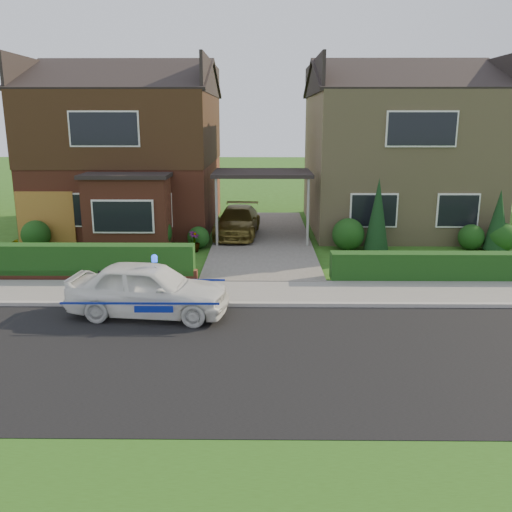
{
  "coord_description": "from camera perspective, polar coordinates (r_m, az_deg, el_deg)",
  "views": [
    {
      "loc": [
        -0.02,
        -10.3,
        4.76
      ],
      "look_at": [
        -0.17,
        3.5,
        1.26
      ],
      "focal_mm": 38.0,
      "sensor_mm": 36.0,
      "label": 1
    }
  ],
  "objects": [
    {
      "name": "hedge_left",
      "position": [
        17.44,
        -18.8,
        -2.38
      ],
      "size": [
        7.5,
        0.55,
        0.9
      ],
      "primitive_type": "cube",
      "color": "#163611",
      "rests_on": "ground"
    },
    {
      "name": "potted_plant_b",
      "position": [
        20.24,
        -24.2,
        0.5
      ],
      "size": [
        0.55,
        0.54,
        0.77
      ],
      "primitive_type": "imported",
      "rotation": [
        0.0,
        0.0,
        0.73
      ],
      "color": "gray",
      "rests_on": "ground"
    },
    {
      "name": "garage_door",
      "position": [
        22.18,
        -21.23,
        3.65
      ],
      "size": [
        2.2,
        0.1,
        2.1
      ],
      "primitive_type": "cube",
      "color": "brown",
      "rests_on": "ground"
    },
    {
      "name": "shrub_left_mid",
      "position": [
        20.41,
        -10.66,
        2.41
      ],
      "size": [
        1.32,
        1.32,
        1.32
      ],
      "primitive_type": "sphere",
      "color": "#163611",
      "rests_on": "ground"
    },
    {
      "name": "hedge_right",
      "position": [
        17.36,
        20.19,
        -2.57
      ],
      "size": [
        7.5,
        0.55,
        0.8
      ],
      "primitive_type": "cube",
      "color": "#163611",
      "rests_on": "ground"
    },
    {
      "name": "sidewalk",
      "position": [
        15.15,
        0.66,
        -3.87
      ],
      "size": [
        60.0,
        2.0,
        0.1
      ],
      "primitive_type": "cube",
      "color": "slate",
      "rests_on": "ground"
    },
    {
      "name": "conifer_a",
      "position": [
        20.25,
        12.66,
        4.06
      ],
      "size": [
        0.9,
        0.9,
        2.6
      ],
      "primitive_type": "cone",
      "color": "black",
      "rests_on": "ground"
    },
    {
      "name": "dwarf_wall",
      "position": [
        17.25,
        -19.0,
        -1.94
      ],
      "size": [
        7.7,
        0.25,
        0.36
      ],
      "primitive_type": "cube",
      "color": "brown",
      "rests_on": "ground"
    },
    {
      "name": "shrub_left_near",
      "position": [
        20.5,
        -6.08,
        1.95
      ],
      "size": [
        0.84,
        0.84,
        0.84
      ],
      "primitive_type": "sphere",
      "color": "#163611",
      "rests_on": "ground"
    },
    {
      "name": "conifer_b",
      "position": [
        21.63,
        24.12,
        3.26
      ],
      "size": [
        0.9,
        0.9,
        2.2
      ],
      "primitive_type": "cone",
      "color": "black",
      "rests_on": "ground"
    },
    {
      "name": "road",
      "position": [
        11.34,
        0.67,
        -10.56
      ],
      "size": [
        60.0,
        6.0,
        0.02
      ],
      "primitive_type": "cube",
      "color": "black",
      "rests_on": "ground"
    },
    {
      "name": "driveway_car",
      "position": [
        22.1,
        -1.95,
        3.66
      ],
      "size": [
        1.93,
        4.12,
        1.16
      ],
      "primitive_type": "imported",
      "rotation": [
        0.0,
        0.0,
        -0.08
      ],
      "color": "brown",
      "rests_on": "driveway"
    },
    {
      "name": "carport_link",
      "position": [
        21.36,
        0.66,
        8.59
      ],
      "size": [
        3.8,
        3.0,
        2.77
      ],
      "color": "black",
      "rests_on": "ground"
    },
    {
      "name": "house_right",
      "position": [
        25.0,
        14.34,
        11.3
      ],
      "size": [
        7.5,
        8.06,
        7.25
      ],
      "color": "#9A885E",
      "rests_on": "ground"
    },
    {
      "name": "kerb",
      "position": [
        14.15,
        0.66,
        -5.15
      ],
      "size": [
        60.0,
        0.16,
        0.12
      ],
      "primitive_type": "cube",
      "color": "#9E9993",
      "rests_on": "ground"
    },
    {
      "name": "potted_plant_c",
      "position": [
        19.94,
        -6.56,
        1.47
      ],
      "size": [
        0.59,
        0.59,
        0.76
      ],
      "primitive_type": "imported",
      "rotation": [
        0.0,
        0.0,
        0.98
      ],
      "color": "gray",
      "rests_on": "ground"
    },
    {
      "name": "shrub_left_far",
      "position": [
        21.94,
        -22.16,
        2.1
      ],
      "size": [
        1.08,
        1.08,
        1.08
      ],
      "primitive_type": "sphere",
      "color": "#163611",
      "rests_on": "ground"
    },
    {
      "name": "police_car",
      "position": [
        13.62,
        -11.24,
        -3.47
      ],
      "size": [
        3.65,
        4.13,
        1.52
      ],
      "rotation": [
        0.0,
        0.0,
        1.46
      ],
      "color": "white",
      "rests_on": "ground"
    },
    {
      "name": "potted_plant_a",
      "position": [
        20.17,
        -10.71,
        1.56
      ],
      "size": [
        0.49,
        0.38,
        0.83
      ],
      "primitive_type": "imported",
      "rotation": [
        0.0,
        0.0,
        0.2
      ],
      "color": "gray",
      "rests_on": "ground"
    },
    {
      "name": "house_left",
      "position": [
        24.89,
        -13.06,
        11.71
      ],
      "size": [
        7.5,
        9.53,
        7.25
      ],
      "color": "brown",
      "rests_on": "ground"
    },
    {
      "name": "shrub_right_mid",
      "position": [
        21.71,
        21.71,
        1.86
      ],
      "size": [
        0.96,
        0.96,
        0.96
      ],
      "primitive_type": "sphere",
      "color": "#163611",
      "rests_on": "ground"
    },
    {
      "name": "shrub_right_near",
      "position": [
        20.39,
        9.69,
        2.27
      ],
      "size": [
        1.2,
        1.2,
        1.2
      ],
      "primitive_type": "sphere",
      "color": "#163611",
      "rests_on": "ground"
    },
    {
      "name": "driveway",
      "position": [
        21.81,
        0.64,
        1.8
      ],
      "size": [
        3.8,
        12.0,
        0.12
      ],
      "primitive_type": "cube",
      "color": "#666059",
      "rests_on": "ground"
    },
    {
      "name": "ground",
      "position": [
        11.34,
        0.67,
        -10.56
      ],
      "size": [
        120.0,
        120.0,
        0.0
      ],
      "primitive_type": "plane",
      "color": "#284E14",
      "rests_on": "ground"
    },
    {
      "name": "shrub_right_far",
      "position": [
        21.81,
        24.45,
        1.8
      ],
      "size": [
        1.08,
        1.08,
        1.08
      ],
      "primitive_type": "sphere",
      "color": "#163611",
      "rests_on": "ground"
    }
  ]
}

